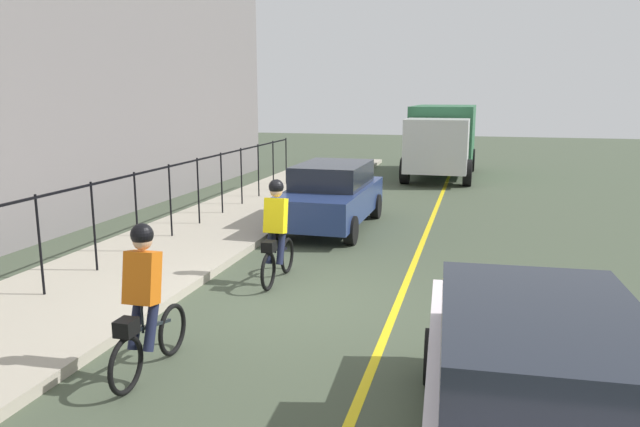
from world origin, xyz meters
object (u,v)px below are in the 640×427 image
(cyclist_lead, at_px, (276,232))
(box_truck_background, at_px, (442,137))
(cyclist_follow, at_px, (145,302))
(parked_sedan_rear, at_px, (331,195))
(patrol_sedan, at_px, (535,388))

(cyclist_lead, distance_m, box_truck_background, 15.07)
(cyclist_follow, height_order, parked_sedan_rear, cyclist_follow)
(cyclist_follow, distance_m, parked_sedan_rear, 8.30)
(cyclist_lead, distance_m, cyclist_follow, 3.77)
(parked_sedan_rear, bearing_deg, patrol_sedan, 24.52)
(patrol_sedan, bearing_deg, cyclist_lead, 37.02)
(cyclist_follow, bearing_deg, patrol_sedan, -101.78)
(cyclist_lead, distance_m, patrol_sedan, 6.02)
(cyclist_follow, xyz_separation_m, box_truck_background, (18.70, -2.17, 0.64))
(cyclist_follow, relative_size, parked_sedan_rear, 0.41)
(parked_sedan_rear, height_order, box_truck_background, box_truck_background)
(cyclist_lead, bearing_deg, box_truck_background, -7.38)
(cyclist_follow, distance_m, patrol_sedan, 4.28)
(cyclist_lead, distance_m, parked_sedan_rear, 4.54)
(patrol_sedan, height_order, parked_sedan_rear, same)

